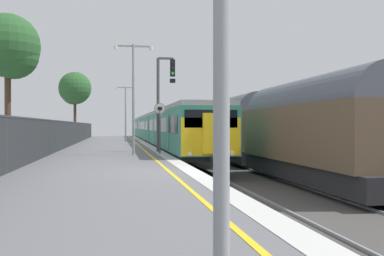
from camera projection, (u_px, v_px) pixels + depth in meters
ground at (256, 188)px, 15.59m from camera, size 17.40×110.00×1.21m
commuter_train_at_platform at (155, 128)px, 49.44m from camera, size 2.83×59.47×3.81m
freight_train_adjacent_track at (263, 127)px, 25.77m from camera, size 2.60×25.49×4.46m
signal_gantry at (162, 93)px, 26.79m from camera, size 1.10×0.24×5.50m
speed_limit_sign at (160, 122)px, 24.64m from camera, size 0.59×0.08×2.73m
platform_lamp_mid at (133, 90)px, 23.61m from camera, size 2.00×0.20×5.70m
platform_lamp_far at (126, 109)px, 43.38m from camera, size 2.00×0.20×5.23m
platform_back_fence at (6, 143)px, 14.27m from camera, size 0.07×99.00×1.83m
background_tree_left at (75, 90)px, 51.22m from camera, size 3.62×3.62×7.53m
background_tree_centre at (9, 49)px, 24.12m from camera, size 3.36×3.36×7.40m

